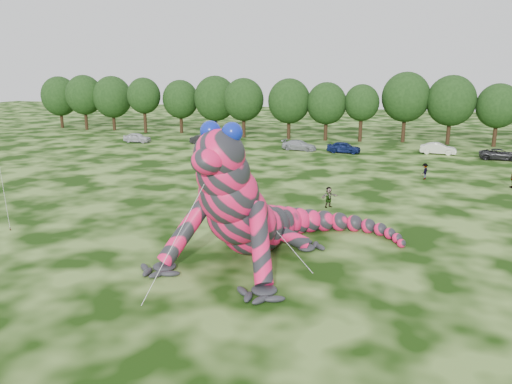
{
  "coord_description": "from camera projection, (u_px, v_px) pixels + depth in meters",
  "views": [
    {
      "loc": [
        8.01,
        -20.42,
        11.15
      ],
      "look_at": [
        -0.28,
        6.8,
        4.0
      ],
      "focal_mm": 35.0,
      "sensor_mm": 36.0,
      "label": 1
    }
  ],
  "objects": [
    {
      "name": "tree_8",
      "position": [
        326.0,
        112.0,
        76.9
      ],
      "size": [
        6.14,
        5.53,
        8.94
      ],
      "primitive_type": null,
      "color": "black",
      "rests_on": "ground"
    },
    {
      "name": "tree_6",
      "position": [
        244.0,
        108.0,
        80.32
      ],
      "size": [
        6.52,
        5.86,
        9.49
      ],
      "primitive_type": null,
      "color": "black",
      "rests_on": "ground"
    },
    {
      "name": "inflatable_gecko",
      "position": [
        258.0,
        184.0,
        30.27
      ],
      "size": [
        17.37,
        19.44,
        8.45
      ],
      "primitive_type": null,
      "rotation": [
        0.0,
        0.0,
        -0.2
      ],
      "color": "#F61857",
      "rests_on": "ground"
    },
    {
      "name": "tree_5",
      "position": [
        215.0,
        105.0,
        83.48
      ],
      "size": [
        7.16,
        6.44,
        9.8
      ],
      "primitive_type": null,
      "color": "black",
      "rests_on": "ground"
    },
    {
      "name": "tree_2",
      "position": [
        113.0,
        103.0,
        89.43
      ],
      "size": [
        7.04,
        6.34,
        9.64
      ],
      "primitive_type": null,
      "color": "black",
      "rests_on": "ground"
    },
    {
      "name": "tree_4",
      "position": [
        181.0,
        107.0,
        85.67
      ],
      "size": [
        6.22,
        5.6,
        9.06
      ],
      "primitive_type": null,
      "color": "black",
      "rests_on": "ground"
    },
    {
      "name": "tree_1",
      "position": [
        85.0,
        103.0,
        90.26
      ],
      "size": [
        6.74,
        6.07,
        9.81
      ],
      "primitive_type": null,
      "color": "black",
      "rests_on": "ground"
    },
    {
      "name": "spectator_0",
      "position": [
        237.0,
        176.0,
        48.58
      ],
      "size": [
        0.69,
        0.66,
        1.6
      ],
      "primitive_type": "imported",
      "rotation": [
        0.0,
        0.0,
        5.6
      ],
      "color": "gray",
      "rests_on": "ground"
    },
    {
      "name": "car_2",
      "position": [
        226.0,
        142.0,
        71.71
      ],
      "size": [
        4.81,
        2.82,
        1.26
      ],
      "primitive_type": "imported",
      "rotation": [
        0.0,
        0.0,
        1.74
      ],
      "color": "maroon",
      "rests_on": "ground"
    },
    {
      "name": "tree_11",
      "position": [
        450.0,
        110.0,
        72.8
      ],
      "size": [
        7.01,
        6.31,
        10.07
      ],
      "primitive_type": null,
      "color": "black",
      "rests_on": "ground"
    },
    {
      "name": "car_4",
      "position": [
        344.0,
        147.0,
        66.42
      ],
      "size": [
        4.57,
        2.11,
        1.51
      ],
      "primitive_type": "imported",
      "rotation": [
        0.0,
        0.0,
        1.5
      ],
      "color": "#111D51",
      "rests_on": "ground"
    },
    {
      "name": "spectator_2",
      "position": [
        425.0,
        171.0,
        50.77
      ],
      "size": [
        0.95,
        1.22,
        1.66
      ],
      "primitive_type": "imported",
      "rotation": [
        0.0,
        0.0,
        4.36
      ],
      "color": "gray",
      "rests_on": "ground"
    },
    {
      "name": "tree_0",
      "position": [
        60.0,
        102.0,
        93.14
      ],
      "size": [
        6.91,
        6.22,
        9.51
      ],
      "primitive_type": null,
      "color": "black",
      "rests_on": "ground"
    },
    {
      "name": "car_0",
      "position": [
        137.0,
        138.0,
        75.82
      ],
      "size": [
        4.23,
        1.72,
        1.44
      ],
      "primitive_type": "imported",
      "rotation": [
        0.0,
        0.0,
        1.57
      ],
      "color": "silver",
      "rests_on": "ground"
    },
    {
      "name": "spectator_4",
      "position": [
        196.0,
        157.0,
        58.86
      ],
      "size": [
        0.9,
        0.88,
        1.56
      ],
      "primitive_type": "imported",
      "rotation": [
        0.0,
        0.0,
        2.42
      ],
      "color": "gray",
      "rests_on": "ground"
    },
    {
      "name": "car_3",
      "position": [
        299.0,
        145.0,
        68.58
      ],
      "size": [
        5.03,
        2.62,
        1.39
      ],
      "primitive_type": "imported",
      "rotation": [
        0.0,
        0.0,
        1.43
      ],
      "color": "#9C9FA6",
      "rests_on": "ground"
    },
    {
      "name": "tree_3",
      "position": [
        144.0,
        105.0,
        85.82
      ],
      "size": [
        5.81,
        5.23,
        9.44
      ],
      "primitive_type": null,
      "color": "black",
      "rests_on": "ground"
    },
    {
      "name": "tree_10",
      "position": [
        405.0,
        107.0,
        74.9
      ],
      "size": [
        7.09,
        6.38,
        10.5
      ],
      "primitive_type": null,
      "color": "black",
      "rests_on": "ground"
    },
    {
      "name": "tree_7",
      "position": [
        289.0,
        109.0,
        78.32
      ],
      "size": [
        6.68,
        6.01,
        9.48
      ],
      "primitive_type": null,
      "color": "black",
      "rests_on": "ground"
    },
    {
      "name": "spectator_5",
      "position": [
        329.0,
        197.0,
        40.6
      ],
      "size": [
        1.48,
        1.5,
        1.72
      ],
      "primitive_type": "imported",
      "rotation": [
        0.0,
        0.0,
        0.8
      ],
      "color": "gray",
      "rests_on": "ground"
    },
    {
      "name": "car_1",
      "position": [
        203.0,
        139.0,
        74.31
      ],
      "size": [
        4.19,
        2.15,
        1.31
      ],
      "primitive_type": "imported",
      "rotation": [
        0.0,
        0.0,
        1.77
      ],
      "color": "black",
      "rests_on": "ground"
    },
    {
      "name": "spectator_1",
      "position": [
        245.0,
        172.0,
        50.6
      ],
      "size": [
        0.87,
        0.74,
        1.56
      ],
      "primitive_type": "imported",
      "rotation": [
        0.0,
        0.0,
        2.92
      ],
      "color": "gray",
      "rests_on": "ground"
    },
    {
      "name": "car_5",
      "position": [
        438.0,
        149.0,
        65.44
      ],
      "size": [
        4.63,
        1.95,
        1.49
      ],
      "primitive_type": "imported",
      "rotation": [
        0.0,
        0.0,
        1.49
      ],
      "color": "silver",
      "rests_on": "ground"
    },
    {
      "name": "car_6",
      "position": [
        500.0,
        154.0,
        61.51
      ],
      "size": [
        4.89,
        2.36,
        1.34
      ],
      "primitive_type": "imported",
      "rotation": [
        0.0,
        0.0,
        1.54
      ],
      "color": "#252527",
      "rests_on": "ground"
    },
    {
      "name": "tree_9",
      "position": [
        361.0,
        113.0,
        75.77
      ],
      "size": [
        5.27,
        4.74,
        8.68
      ],
      "primitive_type": null,
      "color": "black",
      "rests_on": "ground"
    },
    {
      "name": "ground",
      "position": [
        220.0,
        306.0,
        23.92
      ],
      "size": [
        240.0,
        240.0,
        0.0
      ],
      "primitive_type": "plane",
      "color": "#16330A",
      "rests_on": "ground"
    },
    {
      "name": "tree_12",
      "position": [
        497.0,
        115.0,
        70.75
      ],
      "size": [
        5.99,
        5.39,
        8.97
      ],
      "primitive_type": null,
      "color": "black",
      "rests_on": "ground"
    }
  ]
}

